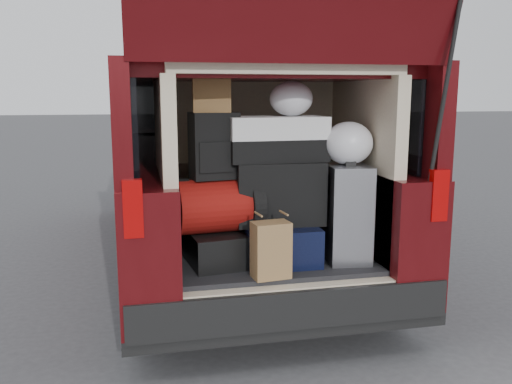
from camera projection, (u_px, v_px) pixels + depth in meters
ground at (278, 348)px, 3.44m from camera, size 80.00×80.00×0.00m
minivan at (229, 168)px, 5.06m from camera, size 1.90×5.35×2.77m
load_floor at (268, 292)px, 3.66m from camera, size 1.24×1.05×0.55m
black_hardshell at (217, 246)px, 3.41m from camera, size 0.44×0.55×0.20m
navy_hardshell at (277, 241)px, 3.46m from camera, size 0.45×0.55×0.24m
silver_roller at (346, 212)px, 3.44m from camera, size 0.30×0.43×0.61m
kraft_bag at (271, 250)px, 3.10m from camera, size 0.23×0.16×0.33m
red_duffel at (218, 205)px, 3.33m from camera, size 0.54×0.39×0.33m
black_soft_case at (279, 192)px, 3.42m from camera, size 0.56×0.36×0.39m
backpack at (214, 146)px, 3.27m from camera, size 0.30×0.21×0.40m
twotone_duffel at (276, 139)px, 3.38m from camera, size 0.62×0.34×0.28m
grocery_sack_lower at (211, 95)px, 3.23m from camera, size 0.23×0.20×0.20m
plastic_bag_center at (291, 99)px, 3.37m from camera, size 0.30×0.29×0.22m
plastic_bag_right at (348, 143)px, 3.36m from camera, size 0.36×0.34×0.27m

